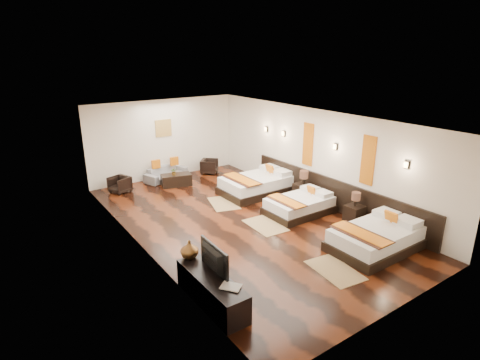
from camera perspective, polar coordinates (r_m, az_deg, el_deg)
floor at (r=10.65m, az=-0.04°, el=-5.94°), size 5.50×9.50×0.01m
ceiling at (r=9.83m, az=-0.05°, el=9.10°), size 5.50×9.50×0.01m
back_wall at (r=14.19m, az=-11.10°, el=5.91°), size 5.50×0.01×2.80m
left_wall at (r=8.96m, az=-14.66°, el=-1.73°), size 0.01×9.50×2.80m
right_wall at (r=11.88m, az=10.94°, el=3.49°), size 0.01×9.50×2.80m
headboard_panel at (r=11.61m, az=13.32°, el=-1.94°), size 0.08×6.60×0.90m
bed_near at (r=9.62m, az=19.41°, el=-8.00°), size 2.17×1.36×0.83m
bed_mid at (r=11.15m, az=8.80°, el=-3.63°), size 1.90×1.19×0.72m
bed_far at (r=12.56m, az=2.57°, el=-0.62°), size 2.29×1.44×0.87m
nightstand_a at (r=10.85m, az=16.45°, el=-4.53°), size 0.44×0.44×0.86m
nightstand_b at (r=12.06m, az=9.25°, el=-1.48°), size 0.49×0.49×0.96m
jute_mat_near at (r=8.63m, az=13.76°, el=-12.74°), size 0.90×1.29×0.01m
jute_mat_mid at (r=10.37m, az=3.72°, el=-6.65°), size 0.82×1.24×0.01m
jute_mat_far at (r=11.80m, az=-2.42°, el=-3.42°), size 1.06×1.36×0.01m
tv_console at (r=7.34m, az=-4.18°, el=-15.79°), size 0.50×1.80×0.55m
tv at (r=7.16m, az=-4.48°, el=-11.56°), size 0.15×0.95×0.54m
book at (r=6.78m, az=-1.74°, el=-15.97°), size 0.41×0.43×0.03m
figurine at (r=7.72m, az=-7.44°, el=-10.05°), size 0.41×0.41×0.37m
sofa at (r=14.17m, az=-10.82°, el=1.03°), size 1.73×1.12×0.47m
armchair_left at (r=13.20m, az=-17.24°, el=-0.64°), size 0.75×0.74×0.54m
armchair_right at (r=14.61m, az=-4.51°, el=2.00°), size 0.83×0.83×0.54m
coffee_table at (r=13.45m, az=-9.33°, el=0.01°), size 1.09×0.72×0.40m
table_plant at (r=13.29m, az=-9.65°, el=1.24°), size 0.26×0.24×0.25m
orange_panel_a at (r=10.60m, az=18.27°, el=2.76°), size 0.04×0.40×1.30m
orange_panel_b at (r=11.99m, az=9.94°, el=5.18°), size 0.04×0.40×1.30m
sconce_near at (r=9.95m, az=23.25°, el=2.08°), size 0.07×0.12×0.18m
sconce_mid at (r=11.21m, az=13.83°, el=4.78°), size 0.07×0.12×0.18m
sconce_far at (r=12.73m, az=6.42°, el=6.79°), size 0.07×0.12×0.18m
sconce_lounge at (r=13.41m, az=3.89°, el=7.46°), size 0.07×0.12×0.18m
gold_artwork at (r=14.09m, az=-11.17°, el=7.49°), size 0.60×0.04×0.60m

